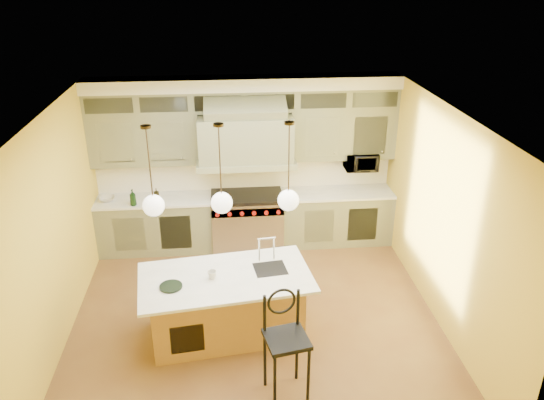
{
  "coord_description": "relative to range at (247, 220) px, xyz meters",
  "views": [
    {
      "loc": [
        -0.34,
        -6.01,
        4.56
      ],
      "look_at": [
        0.29,
        0.7,
        1.5
      ],
      "focal_mm": 35.0,
      "sensor_mm": 36.0,
      "label": 1
    }
  ],
  "objects": [
    {
      "name": "fruit_bowl",
      "position": [
        -2.3,
        0.01,
        0.49
      ],
      "size": [
        0.28,
        0.28,
        0.06
      ],
      "primitive_type": "imported",
      "rotation": [
        0.0,
        0.0,
        0.1
      ],
      "color": "silver",
      "rests_on": "back_cabinetry"
    },
    {
      "name": "range",
      "position": [
        0.0,
        0.0,
        0.0
      ],
      "size": [
        1.2,
        0.74,
        0.96
      ],
      "color": "silver",
      "rests_on": "floor"
    },
    {
      "name": "pendant_right",
      "position": [
        0.4,
        -2.39,
        1.46
      ],
      "size": [
        0.26,
        0.26,
        1.11
      ],
      "color": "#2D2319",
      "rests_on": "ceiling"
    },
    {
      "name": "counter_stool",
      "position": [
        0.25,
        -3.51,
        0.27
      ],
      "size": [
        0.54,
        0.54,
        1.3
      ],
      "rotation": [
        0.0,
        0.0,
        0.2
      ],
      "color": "black",
      "rests_on": "floor"
    },
    {
      "name": "microwave",
      "position": [
        1.95,
        0.11,
        0.96
      ],
      "size": [
        0.54,
        0.37,
        0.3
      ],
      "primitive_type": "imported",
      "color": "black",
      "rests_on": "back_cabinetry"
    },
    {
      "name": "back_cabinetry",
      "position": [
        0.0,
        0.09,
        0.94
      ],
      "size": [
        5.0,
        0.77,
        2.9
      ],
      "color": "gray",
      "rests_on": "floor"
    },
    {
      "name": "oil_bottle_b",
      "position": [
        -1.49,
        0.01,
        0.55
      ],
      "size": [
        0.09,
        0.09,
        0.18
      ],
      "primitive_type": "imported",
      "rotation": [
        0.0,
        0.0,
        0.14
      ],
      "color": "black",
      "rests_on": "back_cabinetry"
    },
    {
      "name": "kitchen_island",
      "position": [
        -0.39,
        -2.4,
        -0.01
      ],
      "size": [
        2.29,
        1.42,
        1.35
      ],
      "rotation": [
        0.0,
        0.0,
        0.13
      ],
      "color": "#A07439",
      "rests_on": "floor"
    },
    {
      "name": "pendant_left",
      "position": [
        -1.2,
        -2.39,
        1.46
      ],
      "size": [
        0.26,
        0.26,
        1.11
      ],
      "color": "#2D2319",
      "rests_on": "ceiling"
    },
    {
      "name": "wall_left",
      "position": [
        -2.5,
        -2.14,
        0.96
      ],
      "size": [
        0.0,
        5.0,
        5.0
      ],
      "primitive_type": "plane",
      "rotation": [
        1.57,
        0.0,
        1.57
      ],
      "color": "gold",
      "rests_on": "ground"
    },
    {
      "name": "floor",
      "position": [
        0.0,
        -2.14,
        -0.49
      ],
      "size": [
        5.0,
        5.0,
        0.0
      ],
      "primitive_type": "plane",
      "color": "brown",
      "rests_on": "ground"
    },
    {
      "name": "wall_right",
      "position": [
        2.5,
        -2.14,
        0.96
      ],
      "size": [
        0.0,
        5.0,
        5.0
      ],
      "primitive_type": "plane",
      "rotation": [
        1.57,
        0.0,
        -1.57
      ],
      "color": "gold",
      "rests_on": "ground"
    },
    {
      "name": "oil_bottle_a",
      "position": [
        -1.84,
        -0.22,
        0.59
      ],
      "size": [
        0.12,
        0.12,
        0.28
      ],
      "primitive_type": "imported",
      "rotation": [
        0.0,
        0.0,
        -0.14
      ],
      "color": "black",
      "rests_on": "back_cabinetry"
    },
    {
      "name": "wall_front",
      "position": [
        0.0,
        -4.64,
        0.96
      ],
      "size": [
        5.0,
        0.0,
        5.0
      ],
      "primitive_type": "plane",
      "rotation": [
        -1.57,
        0.0,
        0.0
      ],
      "color": "gold",
      "rests_on": "ground"
    },
    {
      "name": "ceiling",
      "position": [
        0.0,
        -2.14,
        2.41
      ],
      "size": [
        5.0,
        5.0,
        0.0
      ],
      "primitive_type": "plane",
      "rotation": [
        3.14,
        0.0,
        0.0
      ],
      "color": "white",
      "rests_on": "wall_back"
    },
    {
      "name": "cup",
      "position": [
        -0.56,
        -2.47,
        0.49
      ],
      "size": [
        0.13,
        0.13,
        0.11
      ],
      "primitive_type": "imported",
      "rotation": [
        0.0,
        0.0,
        -0.17
      ],
      "color": "beige",
      "rests_on": "kitchen_island"
    },
    {
      "name": "pendant_center",
      "position": [
        -0.4,
        -2.39,
        1.46
      ],
      "size": [
        0.26,
        0.26,
        1.11
      ],
      "color": "#2D2319",
      "rests_on": "ceiling"
    },
    {
      "name": "wall_back",
      "position": [
        0.0,
        0.36,
        0.96
      ],
      "size": [
        5.0,
        0.0,
        5.0
      ],
      "primitive_type": "plane",
      "rotation": [
        1.57,
        0.0,
        0.0
      ],
      "color": "gold",
      "rests_on": "ground"
    }
  ]
}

